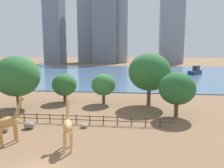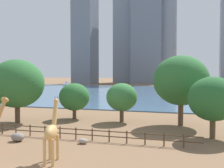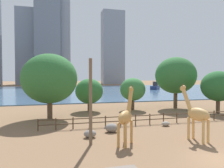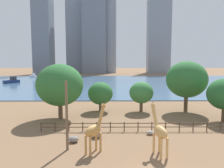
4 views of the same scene
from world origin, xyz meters
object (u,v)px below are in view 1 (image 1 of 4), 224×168
(boulder_small, at_px, (29,125))
(tree_right_small, at_px, (64,85))
(tree_left_small, at_px, (17,76))
(tree_left_large, at_px, (177,89))
(tree_center_broad, at_px, (149,72))
(giraffe_companion, at_px, (68,125))
(boat_ferry, at_px, (195,71))
(boulder_by_pole, at_px, (3,129))
(boulder_near_fence, at_px, (84,126))
(boat_sailboat, at_px, (15,70))
(tree_right_tall, at_px, (104,85))
(boat_tug, at_px, (42,65))
(giraffe_tall, at_px, (9,122))

(boulder_small, height_order, tree_right_small, tree_right_small)
(tree_left_small, xyz_separation_m, tree_right_small, (6.33, 5.41, -2.20))
(boulder_small, xyz_separation_m, tree_left_large, (19.52, 7.17, 3.86))
(tree_center_broad, bearing_deg, tree_left_small, -168.23)
(giraffe_companion, height_order, boat_ferry, giraffe_companion)
(boulder_by_pole, xyz_separation_m, tree_center_broad, (18.36, 15.23, 5.69))
(tree_center_broad, relative_size, tree_right_small, 1.72)
(tree_center_broad, height_order, boat_ferry, tree_center_broad)
(boulder_near_fence, distance_m, boulder_by_pole, 9.77)
(boulder_by_pole, xyz_separation_m, tree_left_small, (-3.89, 10.59, 5.20))
(boat_sailboat, bearing_deg, boulder_small, 77.01)
(tree_right_tall, relative_size, boat_tug, 1.12)
(giraffe_companion, bearing_deg, boulder_near_fence, -16.33)
(tree_left_small, bearing_deg, boat_tug, 111.84)
(giraffe_companion, distance_m, boat_ferry, 77.50)
(boulder_by_pole, relative_size, tree_left_large, 0.18)
(tree_right_small, height_order, boat_ferry, tree_right_small)
(tree_left_large, xyz_separation_m, tree_left_small, (-25.95, 1.90, 1.26))
(tree_right_tall, bearing_deg, tree_right_small, 176.21)
(boulder_small, xyz_separation_m, boat_ferry, (37.41, 66.19, 0.93))
(boat_ferry, bearing_deg, tree_center_broad, 14.44)
(tree_left_large, height_order, boat_ferry, tree_left_large)
(boulder_by_pole, xyz_separation_m, boulder_small, (2.54, 1.52, 0.08))
(boulder_small, bearing_deg, boat_ferry, 60.53)
(boat_sailboat, bearing_deg, boat_tug, -129.31)
(giraffe_tall, relative_size, tree_center_broad, 0.54)
(boulder_small, height_order, boat_tug, boat_tug)
(boulder_by_pole, distance_m, tree_right_small, 16.46)
(tree_left_large, height_order, tree_right_tall, tree_left_large)
(giraffe_companion, height_order, boulder_by_pole, giraffe_companion)
(boulder_small, bearing_deg, tree_right_tall, 61.66)
(giraffe_companion, relative_size, tree_left_small, 0.58)
(giraffe_companion, bearing_deg, boulder_small, 38.95)
(tree_left_small, distance_m, tree_right_small, 8.61)
(tree_right_tall, distance_m, tree_right_small, 7.66)
(boat_ferry, xyz_separation_m, boat_tug, (-79.99, 33.08, -0.41))
(tree_left_large, height_order, boat_sailboat, tree_left_large)
(giraffe_companion, relative_size, tree_right_small, 0.95)
(tree_center_broad, bearing_deg, tree_right_small, 177.21)
(boulder_small, bearing_deg, tree_right_small, 90.40)
(tree_center_broad, distance_m, boat_ferry, 56.94)
(giraffe_tall, height_order, boulder_by_pole, giraffe_tall)
(tree_center_broad, height_order, boat_tug, tree_center_broad)
(giraffe_companion, bearing_deg, boulder_by_pole, 55.01)
(tree_right_small, xyz_separation_m, boat_tug, (-42.48, 84.78, -2.40))
(boat_tug, bearing_deg, boulder_near_fence, 157.75)
(boulder_near_fence, bearing_deg, boulder_small, -171.39)
(tree_left_large, distance_m, boat_tug, 111.13)
(giraffe_tall, height_order, boat_ferry, giraffe_tall)
(tree_left_large, distance_m, tree_right_tall, 13.80)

